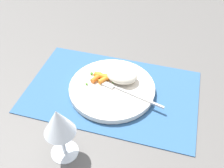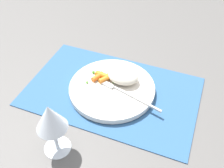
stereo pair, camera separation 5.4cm
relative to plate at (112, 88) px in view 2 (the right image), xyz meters
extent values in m
plane|color=#565451|center=(0.00, 0.00, -0.01)|extent=(2.40, 2.40, 0.00)
cube|color=#2D5684|center=(0.00, 0.00, -0.01)|extent=(0.51, 0.32, 0.01)
cylinder|color=silver|center=(0.00, 0.00, 0.00)|extent=(0.26, 0.26, 0.02)
ellipsoid|color=beige|center=(-0.02, -0.04, 0.03)|extent=(0.09, 0.07, 0.04)
cylinder|color=orange|center=(0.04, -0.03, 0.02)|extent=(0.05, 0.02, 0.02)
cylinder|color=orange|center=(0.05, -0.02, 0.02)|extent=(0.03, 0.04, 0.02)
cylinder|color=orange|center=(0.01, -0.03, 0.02)|extent=(0.04, 0.02, 0.02)
cylinder|color=orange|center=(0.03, -0.02, 0.02)|extent=(0.04, 0.05, 0.02)
sphere|color=#4C9638|center=(-0.01, -0.04, 0.01)|extent=(0.01, 0.01, 0.01)
sphere|color=#50B246|center=(0.05, -0.01, 0.01)|extent=(0.01, 0.01, 0.01)
sphere|color=#59B439|center=(0.08, 0.01, 0.01)|extent=(0.01, 0.01, 0.01)
sphere|color=#4FA43D|center=(0.04, -0.01, 0.01)|extent=(0.01, 0.01, 0.01)
sphere|color=green|center=(0.00, -0.03, 0.01)|extent=(0.01, 0.01, 0.01)
sphere|color=green|center=(0.06, -0.04, 0.01)|extent=(0.01, 0.01, 0.01)
sphere|color=#52AC34|center=(0.00, -0.02, 0.01)|extent=(0.01, 0.01, 0.01)
sphere|color=green|center=(0.08, -0.03, 0.01)|extent=(0.01, 0.01, 0.01)
cube|color=#BDBDBD|center=(0.02, 0.00, 0.01)|extent=(0.05, 0.03, 0.01)
cube|color=#BDBDBD|center=(-0.08, 0.02, 0.01)|extent=(0.16, 0.05, 0.01)
cylinder|color=silver|center=(0.06, 0.23, -0.01)|extent=(0.07, 0.07, 0.00)
cylinder|color=silver|center=(0.06, 0.23, 0.03)|extent=(0.01, 0.01, 0.08)
cone|color=silver|center=(0.06, 0.23, 0.11)|extent=(0.07, 0.07, 0.07)
camera|label=1|loc=(-0.15, 0.54, 0.56)|focal=42.00mm
camera|label=2|loc=(-0.20, 0.52, 0.56)|focal=42.00mm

